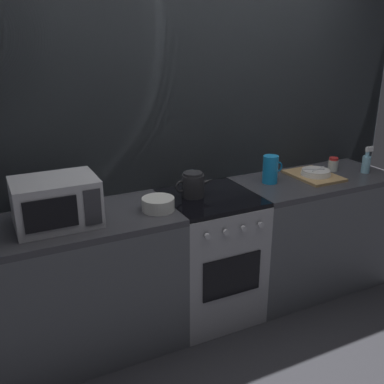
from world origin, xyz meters
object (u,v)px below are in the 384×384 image
(dish_pile, at_px, (315,174))
(spice_jar, at_px, (333,164))
(microwave, at_px, (56,202))
(stove_unit, at_px, (210,256))
(kettle, at_px, (193,185))
(mixing_bowl, at_px, (158,204))
(spray_bottle, at_px, (366,163))
(pitcher, at_px, (270,169))

(dish_pile, xyz_separation_m, spice_jar, (0.24, 0.07, 0.03))
(dish_pile, bearing_deg, microwave, -179.14)
(stove_unit, relative_size, kettle, 3.16)
(mixing_bowl, height_order, spray_bottle, spray_bottle)
(dish_pile, distance_m, spray_bottle, 0.44)
(microwave, distance_m, spice_jar, 2.14)
(spray_bottle, bearing_deg, microwave, 178.73)
(pitcher, xyz_separation_m, spice_jar, (0.62, 0.03, -0.05))
(mixing_bowl, relative_size, dish_pile, 0.50)
(spice_jar, distance_m, spray_bottle, 0.24)
(pitcher, distance_m, spray_bottle, 0.82)
(spice_jar, bearing_deg, pitcher, -177.63)
(stove_unit, relative_size, spray_bottle, 4.43)
(mixing_bowl, xyz_separation_m, pitcher, (0.93, 0.13, 0.06))
(stove_unit, xyz_separation_m, pitcher, (0.52, 0.06, 0.55))
(kettle, height_order, pitcher, pitcher)
(pitcher, relative_size, spice_jar, 1.90)
(spray_bottle, bearing_deg, spice_jar, 140.80)
(microwave, relative_size, pitcher, 2.30)
(dish_pile, bearing_deg, spray_bottle, -10.44)
(pitcher, distance_m, spice_jar, 0.62)
(microwave, height_order, spice_jar, microwave)
(kettle, height_order, spray_bottle, spray_bottle)
(stove_unit, bearing_deg, pitcher, 6.34)
(dish_pile, distance_m, spice_jar, 0.26)
(kettle, bearing_deg, spice_jar, 1.66)
(pitcher, height_order, spray_bottle, spray_bottle)
(stove_unit, distance_m, microwave, 1.16)
(kettle, xyz_separation_m, dish_pile, (1.00, -0.04, -0.06))
(microwave, relative_size, dish_pile, 1.15)
(kettle, bearing_deg, stove_unit, -23.76)
(microwave, distance_m, dish_pile, 1.89)
(mixing_bowl, bearing_deg, pitcher, 8.25)
(stove_unit, bearing_deg, microwave, -178.94)
(dish_pile, height_order, spray_bottle, spray_bottle)
(spice_jar, bearing_deg, kettle, -178.34)
(dish_pile, relative_size, spray_bottle, 1.97)
(stove_unit, xyz_separation_m, spice_jar, (1.14, 0.08, 0.50))
(stove_unit, relative_size, microwave, 1.96)
(stove_unit, relative_size, dish_pile, 2.25)
(pitcher, bearing_deg, dish_pile, -7.27)
(pitcher, bearing_deg, mixing_bowl, -171.75)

